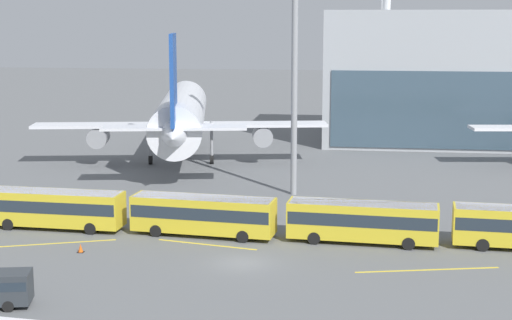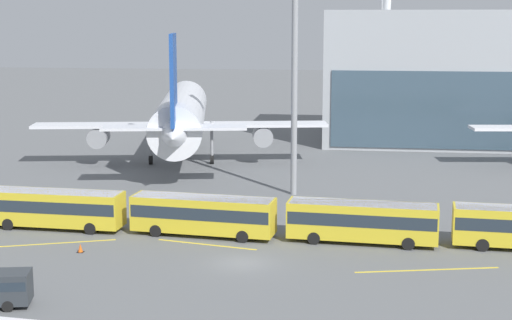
{
  "view_description": "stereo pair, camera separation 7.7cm",
  "coord_description": "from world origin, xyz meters",
  "px_view_note": "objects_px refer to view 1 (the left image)",
  "views": [
    {
      "loc": [
        8.22,
        -54.64,
        17.68
      ],
      "look_at": [
        -1.73,
        20.36,
        4.0
      ],
      "focal_mm": 55.0,
      "sensor_mm": 36.0,
      "label": 1
    },
    {
      "loc": [
        8.3,
        -54.63,
        17.68
      ],
      "look_at": [
        -1.73,
        20.36,
        4.0
      ],
      "focal_mm": 55.0,
      "sensor_mm": 36.0,
      "label": 2
    }
  ],
  "objects_px": {
    "traffic_cone_0": "(81,248)",
    "shuttle_bus_1": "(55,207)",
    "airliner_at_gate_near": "(181,115)",
    "shuttle_bus_3": "(362,220)",
    "floodlight_mast": "(295,35)",
    "shuttle_bus_2": "(203,213)"
  },
  "relations": [
    {
      "from": "shuttle_bus_2",
      "to": "shuttle_bus_3",
      "type": "xyz_separation_m",
      "value": [
        13.0,
        -0.4,
        0.0
      ]
    },
    {
      "from": "shuttle_bus_3",
      "to": "airliner_at_gate_near",
      "type": "bearing_deg",
      "value": 128.52
    },
    {
      "from": "airliner_at_gate_near",
      "to": "traffic_cone_0",
      "type": "distance_m",
      "value": 38.83
    },
    {
      "from": "shuttle_bus_1",
      "to": "shuttle_bus_2",
      "type": "xyz_separation_m",
      "value": [
        13.0,
        -0.54,
        0.0
      ]
    },
    {
      "from": "shuttle_bus_2",
      "to": "shuttle_bus_3",
      "type": "relative_size",
      "value": 1.0
    },
    {
      "from": "traffic_cone_0",
      "to": "airliner_at_gate_near",
      "type": "bearing_deg",
      "value": 91.28
    },
    {
      "from": "airliner_at_gate_near",
      "to": "floodlight_mast",
      "type": "height_order",
      "value": "floodlight_mast"
    },
    {
      "from": "airliner_at_gate_near",
      "to": "shuttle_bus_3",
      "type": "xyz_separation_m",
      "value": [
        22.29,
        -32.95,
        -3.98
      ]
    },
    {
      "from": "shuttle_bus_2",
      "to": "traffic_cone_0",
      "type": "bearing_deg",
      "value": -139.05
    },
    {
      "from": "airliner_at_gate_near",
      "to": "shuttle_bus_1",
      "type": "relative_size",
      "value": 3.33
    },
    {
      "from": "traffic_cone_0",
      "to": "shuttle_bus_1",
      "type": "bearing_deg",
      "value": 125.48
    },
    {
      "from": "shuttle_bus_3",
      "to": "traffic_cone_0",
      "type": "distance_m",
      "value": 22.18
    },
    {
      "from": "airliner_at_gate_near",
      "to": "floodlight_mast",
      "type": "xyz_separation_m",
      "value": [
        15.36,
        -16.15,
        10.21
      ]
    },
    {
      "from": "shuttle_bus_1",
      "to": "traffic_cone_0",
      "type": "distance_m",
      "value": 8.02
    },
    {
      "from": "shuttle_bus_1",
      "to": "shuttle_bus_2",
      "type": "relative_size",
      "value": 0.99
    },
    {
      "from": "airliner_at_gate_near",
      "to": "floodlight_mast",
      "type": "relative_size",
      "value": 1.52
    },
    {
      "from": "shuttle_bus_1",
      "to": "traffic_cone_0",
      "type": "bearing_deg",
      "value": -51.52
    },
    {
      "from": "airliner_at_gate_near",
      "to": "traffic_cone_0",
      "type": "relative_size",
      "value": 59.48
    },
    {
      "from": "airliner_at_gate_near",
      "to": "shuttle_bus_1",
      "type": "bearing_deg",
      "value": 163.04
    },
    {
      "from": "shuttle_bus_1",
      "to": "shuttle_bus_2",
      "type": "distance_m",
      "value": 13.01
    },
    {
      "from": "shuttle_bus_1",
      "to": "traffic_cone_0",
      "type": "relative_size",
      "value": 17.84
    },
    {
      "from": "airliner_at_gate_near",
      "to": "traffic_cone_0",
      "type": "bearing_deg",
      "value": 170.92
    }
  ]
}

